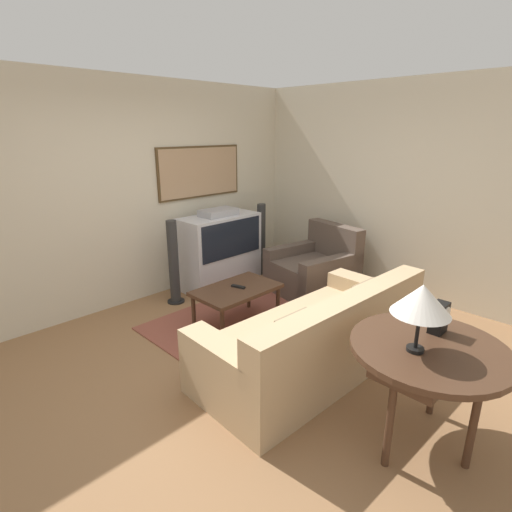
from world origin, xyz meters
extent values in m
plane|color=#8E6642|center=(0.00, 0.00, 0.00)|extent=(12.00, 12.00, 0.00)
cube|color=beige|center=(0.00, 2.13, 1.35)|extent=(12.00, 0.06, 2.70)
cube|color=#4C381E|center=(1.08, 2.08, 1.55)|extent=(1.34, 0.03, 0.68)
cube|color=tan|center=(1.08, 2.07, 1.55)|extent=(1.29, 0.01, 0.63)
cube|color=beige|center=(2.63, 0.00, 1.35)|extent=(0.06, 12.00, 2.70)
cube|color=brown|center=(0.57, 0.64, 0.01)|extent=(2.05, 1.54, 0.01)
cube|color=silver|center=(1.08, 1.72, 0.22)|extent=(1.11, 0.52, 0.45)
cube|color=silver|center=(1.08, 1.72, 0.72)|extent=(1.11, 0.52, 0.55)
cube|color=black|center=(1.08, 1.45, 0.72)|extent=(1.00, 0.01, 0.48)
cube|color=#9E9EA3|center=(1.08, 1.72, 1.04)|extent=(0.50, 0.29, 0.09)
cube|color=tan|center=(0.37, -0.42, 0.21)|extent=(2.23, 1.06, 0.42)
cube|color=tan|center=(0.35, -0.79, 0.61)|extent=(2.19, 0.31, 0.39)
cube|color=tan|center=(1.34, -0.46, 0.29)|extent=(0.28, 0.98, 0.58)
cube|color=tan|center=(-0.61, -0.38, 0.29)|extent=(0.28, 0.98, 0.58)
cube|color=#877154|center=(0.85, -0.68, 0.59)|extent=(0.36, 0.13, 0.34)
cube|color=#877154|center=(-0.14, -0.64, 0.59)|extent=(0.36, 0.13, 0.34)
cube|color=brown|center=(1.81, 0.68, 0.22)|extent=(1.13, 1.06, 0.44)
cube|color=brown|center=(2.21, 0.60, 0.66)|extent=(0.34, 0.92, 0.44)
cube|color=brown|center=(1.88, 1.04, 0.29)|extent=(1.00, 0.34, 0.58)
cube|color=brown|center=(1.74, 0.32, 0.29)|extent=(1.00, 0.34, 0.58)
cube|color=#472D1E|center=(0.42, 0.65, 0.43)|extent=(0.92, 0.57, 0.04)
cylinder|color=#472D1E|center=(0.01, 0.41, 0.21)|extent=(0.04, 0.04, 0.41)
cylinder|color=#472D1E|center=(0.84, 0.41, 0.21)|extent=(0.04, 0.04, 0.41)
cylinder|color=#472D1E|center=(0.01, 0.89, 0.21)|extent=(0.04, 0.04, 0.41)
cylinder|color=#472D1E|center=(0.84, 0.89, 0.21)|extent=(0.04, 0.04, 0.41)
cylinder|color=#472D1E|center=(0.15, -1.53, 0.73)|extent=(1.02, 1.02, 0.04)
cube|color=#472D1E|center=(0.15, -1.53, 0.67)|extent=(0.86, 0.41, 0.08)
cylinder|color=#472D1E|center=(-0.21, -1.48, 0.35)|extent=(0.05, 0.05, 0.71)
cylinder|color=#472D1E|center=(0.50, -1.48, 0.35)|extent=(0.05, 0.05, 0.71)
cylinder|color=#472D1E|center=(0.15, -1.86, 0.35)|extent=(0.05, 0.05, 0.71)
cylinder|color=black|center=(0.02, -1.48, 0.77)|extent=(0.11, 0.11, 0.02)
cylinder|color=black|center=(0.02, -1.48, 0.97)|extent=(0.02, 0.02, 0.39)
cone|color=silver|center=(0.02, -1.48, 1.11)|extent=(0.36, 0.36, 0.19)
cube|color=black|center=(0.37, -1.48, 0.86)|extent=(0.13, 0.09, 0.22)
cylinder|color=white|center=(0.37, -1.53, 0.90)|extent=(0.11, 0.01, 0.11)
cube|color=black|center=(0.44, 0.64, 0.46)|extent=(0.09, 0.17, 0.02)
cylinder|color=black|center=(0.31, 1.68, 0.01)|extent=(0.22, 0.22, 0.02)
cylinder|color=#2D2D2D|center=(0.31, 1.68, 0.53)|extent=(0.13, 0.13, 1.06)
cylinder|color=black|center=(1.86, 1.68, 0.01)|extent=(0.22, 0.22, 0.02)
cylinder|color=#2D2D2D|center=(1.86, 1.68, 0.53)|extent=(0.13, 0.13, 1.06)
camera|label=1|loc=(-2.28, -2.35, 2.10)|focal=28.00mm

